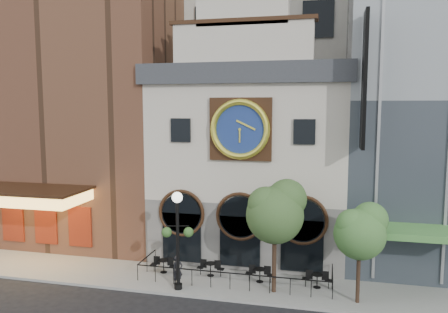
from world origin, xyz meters
name	(u,v)px	position (x,y,z in m)	size (l,w,h in m)	color
ground	(225,302)	(0.00, 0.00, 0.00)	(120.00, 120.00, 0.00)	black
sidewalk	(235,281)	(0.00, 2.50, 0.07)	(44.00, 5.00, 0.15)	gray
clock_building	(252,154)	(0.00, 7.82, 6.69)	(12.60, 8.78, 18.65)	#605E5B
theater_building	(89,70)	(-13.00, 9.96, 12.60)	(14.00, 15.60, 25.00)	brown
cafe_railing	(235,272)	(0.00, 2.50, 0.60)	(10.60, 2.60, 0.90)	black
bistro_0	(164,265)	(-4.30, 2.63, 0.61)	(1.58, 0.68, 0.90)	black
bistro_1	(211,268)	(-1.49, 2.77, 0.61)	(1.58, 0.68, 0.90)	black
bistro_2	(260,274)	(1.40, 2.54, 0.61)	(1.58, 0.68, 0.90)	black
bistro_3	(317,279)	(4.51, 2.48, 0.61)	(1.58, 0.68, 0.90)	black
pedestrian	(178,271)	(-2.89, 1.09, 0.97)	(0.59, 0.39, 1.63)	black
lamppost	(178,230)	(-2.70, 0.62, 3.41)	(1.65, 0.82, 5.26)	black
tree_left	(276,210)	(2.36, 1.49, 4.53)	(3.10, 2.99, 5.97)	#382619
tree_right	(361,230)	(6.55, 1.18, 3.85)	(2.62, 2.52, 5.04)	#382619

